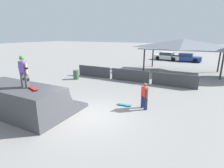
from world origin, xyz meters
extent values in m
plane|color=gray|center=(0.00, 0.00, 0.00)|extent=(160.00, 160.00, 0.00)
cube|color=#424247|center=(-3.44, -0.79, 0.10)|extent=(5.14, 3.48, 0.19)
cube|color=#424247|center=(-3.44, -1.16, 0.29)|extent=(5.14, 2.73, 0.19)
cube|color=#424247|center=(-3.44, -1.30, 0.48)|extent=(5.14, 2.46, 0.19)
cube|color=#424247|center=(-3.44, -1.39, 0.68)|extent=(5.14, 2.28, 0.19)
cube|color=#424247|center=(-3.44, -1.45, 0.87)|extent=(5.14, 2.14, 0.19)
cube|color=#424247|center=(-3.44, -1.50, 1.06)|extent=(5.14, 2.05, 0.19)
cube|color=#424247|center=(-3.44, -1.53, 1.25)|extent=(5.14, 1.99, 0.19)
cube|color=#424247|center=(-3.44, -1.55, 1.45)|extent=(5.14, 1.95, 0.19)
cylinder|color=silver|center=(-3.44, -0.59, 1.51)|extent=(5.04, 0.07, 0.07)
cube|color=#4C4C51|center=(-2.63, -1.51, 1.92)|extent=(0.15, 0.15, 0.75)
cube|color=black|center=(-2.63, -1.48, 1.96)|extent=(0.18, 0.14, 0.11)
cube|color=#4C4C51|center=(-2.95, -1.49, 1.92)|extent=(0.15, 0.15, 0.75)
cube|color=black|center=(-2.95, -1.46, 1.96)|extent=(0.18, 0.14, 0.11)
cube|color=#6B4CB7|center=(-2.79, -1.50, 2.55)|extent=(0.42, 0.23, 0.53)
cylinder|color=beige|center=(-2.54, -1.51, 2.51)|extent=(0.11, 0.11, 0.53)
cylinder|color=black|center=(-2.54, -1.51, 2.52)|extent=(0.16, 0.16, 0.08)
cylinder|color=beige|center=(-3.04, -1.48, 2.51)|extent=(0.11, 0.11, 0.53)
cylinder|color=black|center=(-3.04, -1.48, 2.52)|extent=(0.16, 0.16, 0.08)
sphere|color=beige|center=(-2.79, -1.50, 2.95)|extent=(0.21, 0.21, 0.21)
sphere|color=#337F33|center=(-2.79, -1.50, 2.98)|extent=(0.23, 0.23, 0.23)
cylinder|color=blue|center=(-1.93, -1.56, 1.57)|extent=(0.06, 0.05, 0.05)
cylinder|color=blue|center=(-1.98, -1.69, 1.57)|extent=(0.06, 0.05, 0.05)
cylinder|color=blue|center=(-2.40, -1.39, 1.57)|extent=(0.06, 0.05, 0.05)
cylinder|color=blue|center=(-2.45, -1.52, 1.57)|extent=(0.06, 0.05, 0.05)
cube|color=#B22323|center=(-2.19, -1.54, 1.60)|extent=(0.83, 0.47, 0.02)
cube|color=#B22323|center=(-1.84, -1.67, 1.62)|extent=(0.16, 0.22, 0.02)
cube|color=#1E2347|center=(2.01, 2.21, 0.37)|extent=(0.20, 0.20, 0.74)
cube|color=#1E2347|center=(2.25, 2.00, 0.37)|extent=(0.20, 0.20, 0.74)
cube|color=red|center=(2.13, 2.11, 1.01)|extent=(0.44, 0.42, 0.53)
cylinder|color=brown|center=(1.94, 2.27, 0.97)|extent=(0.14, 0.14, 0.53)
cylinder|color=brown|center=(2.32, 1.94, 0.97)|extent=(0.14, 0.14, 0.53)
sphere|color=brown|center=(2.13, 2.11, 1.40)|extent=(0.20, 0.20, 0.20)
cylinder|color=green|center=(1.24, 2.06, 0.03)|extent=(0.05, 0.03, 0.05)
cylinder|color=green|center=(1.24, 1.92, 0.03)|extent=(0.05, 0.03, 0.05)
cylinder|color=green|center=(0.73, 2.04, 0.03)|extent=(0.05, 0.03, 0.05)
cylinder|color=green|center=(0.73, 1.90, 0.03)|extent=(0.05, 0.03, 0.05)
cube|color=teal|center=(0.98, 1.98, 0.06)|extent=(0.84, 0.24, 0.02)
cube|color=teal|center=(1.36, 1.99, 0.08)|extent=(0.11, 0.20, 0.02)
cube|color=#3D3D42|center=(-4.58, 7.38, 0.53)|extent=(3.54, 0.12, 1.05)
cube|color=#3D3D42|center=(-0.81, 7.38, 0.53)|extent=(3.54, 0.12, 1.05)
cube|color=#3D3D42|center=(2.96, 7.38, 0.53)|extent=(3.54, 0.12, 1.05)
cylinder|color=#2D2D33|center=(-0.93, 11.84, 1.25)|extent=(0.16, 0.16, 2.50)
cylinder|color=#2D2D33|center=(6.44, 11.84, 1.25)|extent=(0.16, 0.16, 2.50)
cylinder|color=#2D2D33|center=(-0.93, 15.60, 1.25)|extent=(0.16, 0.16, 2.50)
cylinder|color=#2D2D33|center=(6.44, 15.60, 1.25)|extent=(0.16, 0.16, 2.50)
cube|color=slate|center=(2.75, 13.72, 2.55)|extent=(8.67, 4.43, 0.10)
pyramid|color=slate|center=(2.75, 13.72, 3.10)|extent=(8.49, 4.34, 0.99)
cylinder|color=#385B3D|center=(-5.56, 5.79, 0.42)|extent=(0.52, 0.52, 0.85)
cube|color=silver|center=(-0.36, 22.79, 0.48)|extent=(4.52, 2.47, 0.62)
cube|color=#283342|center=(-0.47, 22.81, 1.02)|extent=(2.21, 1.78, 0.46)
cube|color=silver|center=(-0.47, 22.81, 1.25)|extent=(2.12, 1.72, 0.04)
cylinder|color=black|center=(1.07, 23.30, 0.32)|extent=(0.67, 0.32, 0.64)
cylinder|color=black|center=(0.78, 21.79, 0.32)|extent=(0.67, 0.32, 0.64)
cylinder|color=black|center=(-1.49, 23.80, 0.32)|extent=(0.67, 0.32, 0.64)
cylinder|color=black|center=(-1.78, 22.28, 0.32)|extent=(0.67, 0.32, 0.64)
cube|color=navy|center=(2.58, 22.48, 0.48)|extent=(4.36, 1.78, 0.62)
cube|color=#283342|center=(2.46, 22.48, 1.02)|extent=(2.04, 1.44, 0.46)
cube|color=navy|center=(2.46, 22.48, 1.25)|extent=(1.95, 1.40, 0.04)
cylinder|color=black|center=(3.92, 23.16, 0.32)|extent=(0.65, 0.22, 0.64)
cylinder|color=black|center=(3.86, 21.70, 0.32)|extent=(0.65, 0.22, 0.64)
cylinder|color=black|center=(1.29, 23.26, 0.32)|extent=(0.65, 0.22, 0.64)
cylinder|color=black|center=(1.24, 21.80, 0.32)|extent=(0.65, 0.22, 0.64)
camera|label=1|loc=(4.70, -6.83, 4.04)|focal=28.00mm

